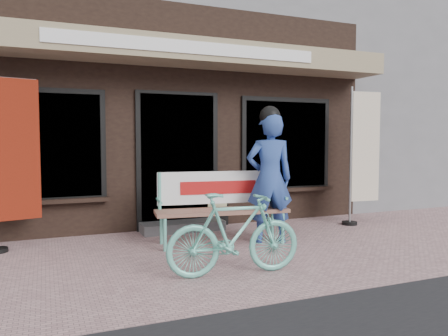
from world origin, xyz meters
name	(u,v)px	position (x,y,z in m)	size (l,w,h in m)	color
ground	(225,259)	(0.00, 0.00, 0.00)	(70.00, 70.00, 0.00)	#B08688
storefront	(139,69)	(0.00, 4.96, 2.99)	(7.00, 6.77, 6.00)	black
neighbor_right_near	(412,95)	(8.50, 5.50, 2.80)	(10.00, 7.00, 5.60)	slate
bench	(220,201)	(0.27, 0.82, 0.58)	(1.87, 0.70, 0.99)	#64C3AE
person	(270,176)	(0.91, 0.57, 0.93)	(0.73, 0.56, 1.90)	#2A4691
bicycle	(234,234)	(-0.14, -0.60, 0.44)	(0.41, 1.47, 0.88)	#64C3AE
nobori_red	(15,159)	(-2.34, 1.46, 1.19)	(0.68, 0.30, 2.30)	gray
nobori_cream	(363,154)	(2.99, 1.14, 1.19)	(0.68, 0.28, 2.31)	gray
menu_stand	(216,200)	(0.65, 1.99, 0.43)	(0.43, 0.13, 0.85)	black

